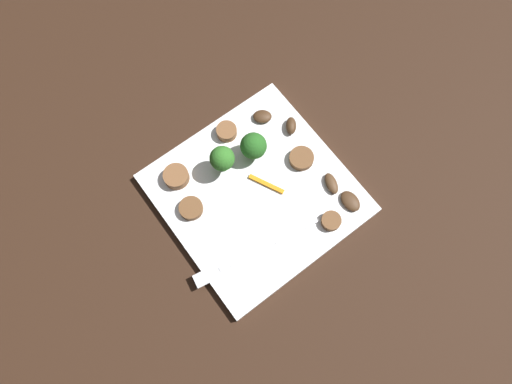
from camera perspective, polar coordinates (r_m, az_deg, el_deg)
ground_plane at (r=0.64m, az=0.00°, el=-0.35°), size 1.40×1.40×0.00m
plate at (r=0.63m, az=0.00°, el=-0.18°), size 0.24×0.24×0.01m
fork at (r=0.60m, az=-1.02°, el=-7.85°), size 0.18×0.04×0.00m
broccoli_floret_0 at (r=0.62m, az=-0.32°, el=5.72°), size 0.04×0.04×0.05m
broccoli_floret_1 at (r=0.61m, az=-4.21°, el=4.12°), size 0.03×0.03×0.05m
sausage_slice_0 at (r=0.64m, az=5.54°, el=4.28°), size 0.05×0.05×0.01m
sausage_slice_1 at (r=0.62m, az=-8.04°, el=-2.01°), size 0.04×0.04×0.01m
sausage_slice_2 at (r=0.66m, az=-3.66°, el=7.49°), size 0.04×0.04×0.01m
sausage_slice_3 at (r=0.62m, az=9.27°, el=-3.56°), size 0.04×0.04×0.01m
sausage_slice_4 at (r=0.64m, az=-9.84°, el=1.90°), size 0.05×0.05×0.01m
mushroom_0 at (r=0.63m, az=11.59°, el=-1.11°), size 0.02×0.03×0.01m
mushroom_1 at (r=0.63m, az=9.31°, el=1.05°), size 0.02×0.03×0.01m
mushroom_2 at (r=0.66m, az=4.35°, el=8.18°), size 0.03×0.03×0.01m
mushroom_3 at (r=0.67m, az=0.79°, el=9.33°), size 0.03×0.03×0.01m
pepper_strip_0 at (r=0.63m, az=1.08°, el=1.26°), size 0.03×0.05×0.00m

